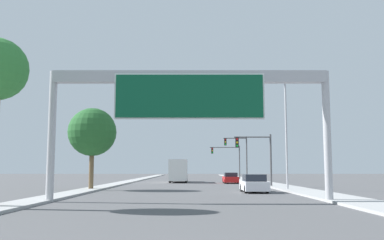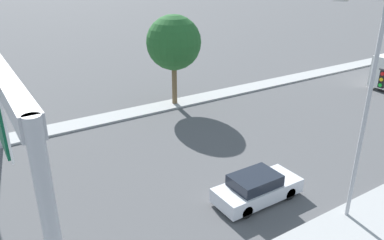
# 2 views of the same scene
# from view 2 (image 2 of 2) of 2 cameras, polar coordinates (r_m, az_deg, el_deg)

# --- Properties ---
(median_strip_left) EXTENTS (2.00, 120.00, 0.15)m
(median_strip_left) POSITION_cam_2_polar(r_m,az_deg,el_deg) (51.54, 26.06, 8.08)
(median_strip_left) COLOR #A6A6A6
(median_strip_left) RESTS_ON ground
(car_mid_center) EXTENTS (1.89, 4.57, 1.48)m
(car_mid_center) POSITION_cam_2_polar(r_m,az_deg,el_deg) (19.25, 9.85, -10.16)
(car_mid_center) COLOR silver
(car_mid_center) RESTS_ON ground
(palm_tree_background) EXTENTS (4.40, 4.40, 7.48)m
(palm_tree_background) POSITION_cam_2_polar(r_m,az_deg,el_deg) (30.41, -2.81, 11.66)
(palm_tree_background) COLOR brown
(palm_tree_background) RESTS_ON ground
(street_lamp_right) EXTENTS (2.44, 0.28, 9.97)m
(street_lamp_right) POSITION_cam_2_polar(r_m,az_deg,el_deg) (17.21, 24.54, 2.76)
(street_lamp_right) COLOR #B2B2B7
(street_lamp_right) RESTS_ON ground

